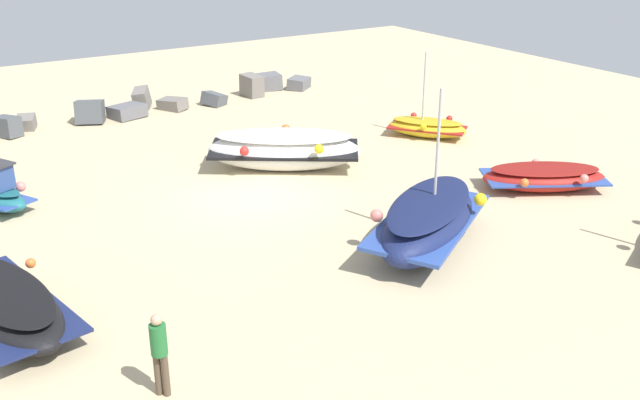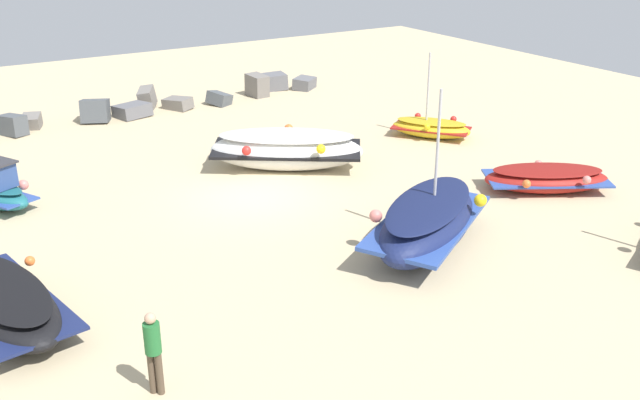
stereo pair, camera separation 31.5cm
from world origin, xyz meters
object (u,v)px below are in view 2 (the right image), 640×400
fishing_boat_7 (286,149)px  person_walking (153,348)px  fishing_boat_5 (431,128)px  fishing_boat_2 (428,221)px  fishing_boat_1 (2,301)px  fishing_boat_0 (547,178)px

fishing_boat_7 → person_walking: 13.01m
fishing_boat_5 → person_walking: size_ratio=1.93×
fishing_boat_2 → fishing_boat_5: bearing=-162.2°
fishing_boat_1 → person_walking: size_ratio=2.90×
fishing_boat_1 → fishing_boat_0: bearing=76.8°
fishing_boat_0 → fishing_boat_2: 6.18m
fishing_boat_2 → fishing_boat_1: bearing=-42.4°
fishing_boat_2 → person_walking: bearing=-16.6°
fishing_boat_1 → fishing_boat_5: 18.23m
fishing_boat_5 → person_walking: bearing=-93.4°
fishing_boat_5 → fishing_boat_0: bearing=-42.3°
fishing_boat_2 → fishing_boat_7: (-0.19, 7.58, -0.02)m
fishing_boat_5 → fishing_boat_7: fishing_boat_5 is taller
fishing_boat_0 → fishing_boat_1: 16.69m
fishing_boat_1 → fishing_boat_5: bearing=98.0°
fishing_boat_7 → fishing_boat_0: bearing=168.6°
fishing_boat_5 → person_walking: fishing_boat_5 is taller
fishing_boat_1 → person_walking: fishing_boat_1 is taller
fishing_boat_1 → fishing_boat_5: fishing_boat_1 is taller
fishing_boat_2 → fishing_boat_7: 7.58m
fishing_boat_2 → person_walking: (-8.59, -2.35, 0.28)m
person_walking → fishing_boat_2: bearing=-28.5°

